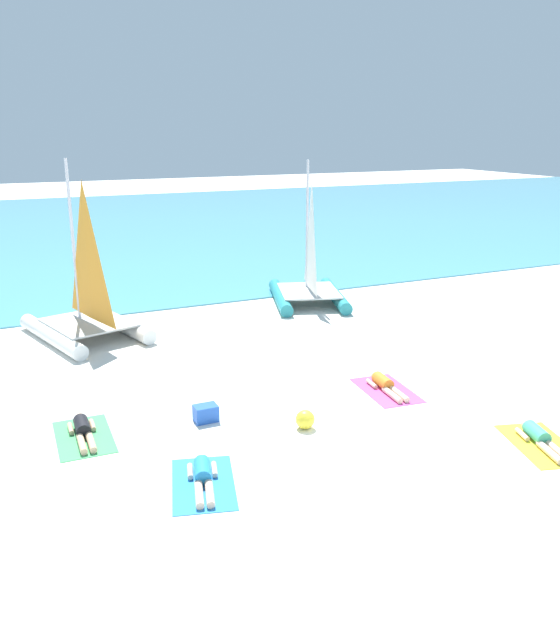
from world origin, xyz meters
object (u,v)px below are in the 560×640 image
Objects in this scene: sunbather_leftmost at (83,430)px; sunbather_center_right at (385,384)px; towel_leftmost at (84,437)px; sunbather_center_left at (203,475)px; sailboat_white at (86,312)px; beach_ball at (305,419)px; sunbather_rightmost at (540,437)px; towel_center_right at (386,390)px; cooler_box at (206,413)px; sailboat_teal at (309,283)px; towel_center_left at (203,484)px; towel_rightmost at (541,445)px.

sunbather_leftmost is 7.04m from sunbather_center_right.
towel_leftmost is 3.18m from sunbather_center_left.
beach_ball is at bearing -84.61° from sailboat_white.
sunbather_rightmost is (8.29, -4.17, 0.00)m from sunbather_leftmost.
towel_leftmost is at bearing -115.27° from sailboat_white.
sunbather_center_left is 0.99× the size of sunbather_center_right.
towel_center_right is at bearing 37.61° from sunbather_center_left.
sunbather_center_right is at bearing -1.84° from cooler_box.
sunbather_rightmost is (-0.70, -11.60, -0.62)m from sailboat_teal.
sunbather_leftmost is 3.84× the size of beach_ball.
cooler_box is (2.52, -0.31, 0.17)m from towel_leftmost.
sunbather_center_left is at bearing -157.85° from towel_center_right.
sunbather_center_right is at bearing 23.25° from towel_center_left.
beach_ball is (-2.71, -1.07, 0.07)m from sunbather_center_right.
sunbather_rightmost is (1.27, -3.58, 0.13)m from towel_center_right.
sunbather_leftmost and sunbather_center_right have the same top height.
sunbather_center_left is at bearing -175.88° from sunbather_rightmost.
sunbather_center_right is at bearing -3.73° from towel_leftmost.
beach_ball is (4.31, -1.59, 0.07)m from sunbather_leftmost.
sailboat_white reaches higher than sunbather_center_right.
towel_center_right is 1.00× the size of towel_rightmost.
sailboat_white is 6.86m from towel_leftmost.
sailboat_teal is at bearing 50.36° from cooler_box.
sunbather_leftmost is 3.28m from towel_center_left.
sailboat_teal is at bearing 41.18° from sunbather_leftmost.
towel_rightmost is at bearing -72.42° from sailboat_white.
towel_rightmost is (8.27, -4.23, -0.13)m from sunbather_leftmost.
sunbather_center_left is at bearing -107.67° from sailboat_teal.
towel_leftmost is 1.22× the size of sunbather_leftmost.
sailboat_teal is 8.22m from sunbather_center_right.
sailboat_teal is 7.90m from sailboat_white.
sunbather_leftmost is (0.00, 0.07, 0.13)m from towel_leftmost.
sunbather_center_right is (5.89, -7.18, -0.65)m from sailboat_white.
sunbather_center_left reaches higher than towel_center_right.
sailboat_teal is 0.96× the size of sailboat_white.
beach_ball reaches higher than towel_rightmost.
beach_ball is 0.81× the size of cooler_box.
towel_rightmost is at bearing -65.65° from sunbather_center_right.
sunbather_leftmost is 0.82× the size of towel_rightmost.
beach_ball reaches higher than sunbather_leftmost.
sunbather_leftmost is 1.00× the size of sunbather_center_right.
sailboat_white is 2.76× the size of towel_center_right.
towel_center_left is at bearing -157.33° from towel_center_right.
cooler_box reaches higher than towel_leftmost.
sunbather_leftmost is 3.23m from sunbather_center_left.
sunbather_rightmost is at bearing -32.90° from beach_ball.
sunbather_center_left is (1.67, -2.70, 0.13)m from towel_leftmost.
sunbather_center_left is at bearing -156.05° from beach_ball.
cooler_box is at bearing -111.64° from sailboat_teal.
cooler_box is at bearing -7.10° from towel_leftmost.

